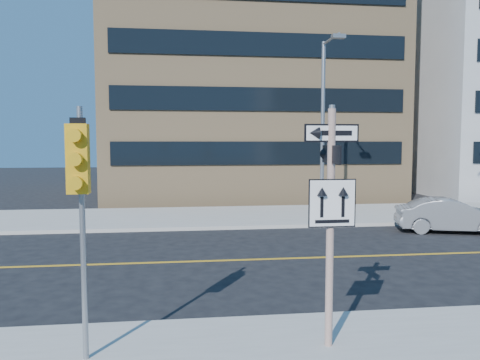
{
  "coord_description": "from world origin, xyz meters",
  "views": [
    {
      "loc": [
        -2.45,
        -9.97,
        3.6
      ],
      "look_at": [
        -0.71,
        4.0,
        2.46
      ],
      "focal_mm": 35.0,
      "sensor_mm": 36.0,
      "label": 1
    }
  ],
  "objects": [
    {
      "name": "ground",
      "position": [
        0.0,
        0.0,
        0.0
      ],
      "size": [
        120.0,
        120.0,
        0.0
      ],
      "primitive_type": "plane",
      "color": "black",
      "rests_on": "ground"
    },
    {
      "name": "sign_pole",
      "position": [
        0.0,
        -2.51,
        2.44
      ],
      "size": [
        0.92,
        0.92,
        4.06
      ],
      "color": "silver",
      "rests_on": "near_sidewalk"
    },
    {
      "name": "traffic_signal",
      "position": [
        -4.0,
        -2.66,
        3.03
      ],
      "size": [
        0.32,
        0.45,
        4.0
      ],
      "color": "gray",
      "rests_on": "near_sidewalk"
    },
    {
      "name": "parked_car_b",
      "position": [
        8.2,
        7.36,
        0.68
      ],
      "size": [
        2.51,
        4.37,
        1.36
      ],
      "primitive_type": "imported",
      "rotation": [
        0.0,
        0.0,
        1.3
      ],
      "color": "gray",
      "rests_on": "ground"
    },
    {
      "name": "streetlight_a",
      "position": [
        4.0,
        10.76,
        4.76
      ],
      "size": [
        0.55,
        2.25,
        8.0
      ],
      "color": "gray",
      "rests_on": "far_sidewalk"
    },
    {
      "name": "building_brick",
      "position": [
        2.0,
        25.0,
        9.0
      ],
      "size": [
        18.0,
        18.0,
        18.0
      ],
      "primitive_type": "cube",
      "color": "tan",
      "rests_on": "ground"
    }
  ]
}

